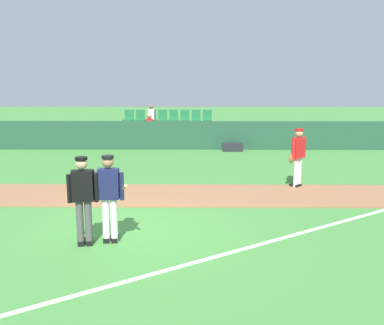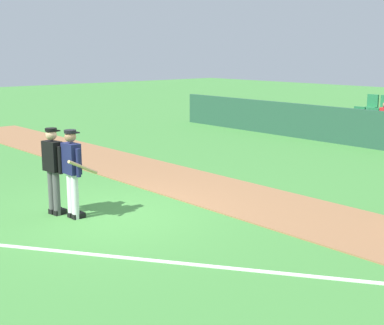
% 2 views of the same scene
% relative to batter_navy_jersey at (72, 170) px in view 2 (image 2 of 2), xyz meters
% --- Properties ---
extents(ground_plane, '(80.00, 80.00, 0.00)m').
position_rel_batter_navy_jersey_xyz_m(ground_plane, '(0.30, 0.63, -0.97)').
color(ground_plane, '#42843A').
extents(infield_dirt_path, '(28.00, 2.34, 0.03)m').
position_rel_batter_navy_jersey_xyz_m(infield_dirt_path, '(0.30, 3.55, -0.95)').
color(infield_dirt_path, '#936642').
rests_on(infield_dirt_path, ground).
extents(foul_line_chalk, '(9.96, 6.85, 0.01)m').
position_rel_batter_navy_jersey_xyz_m(foul_line_chalk, '(3.30, 0.13, -0.96)').
color(foul_line_chalk, white).
rests_on(foul_line_chalk, ground).
extents(batter_navy_jersey, '(0.70, 0.77, 1.76)m').
position_rel_batter_navy_jersey_xyz_m(batter_navy_jersey, '(0.00, 0.00, 0.00)').
color(batter_navy_jersey, white).
rests_on(batter_navy_jersey, ground).
extents(umpire_home_plate, '(0.58, 0.35, 1.76)m').
position_rel_batter_navy_jersey_xyz_m(umpire_home_plate, '(-0.48, -0.15, 0.03)').
color(umpire_home_plate, '#4C4C4C').
rests_on(umpire_home_plate, ground).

